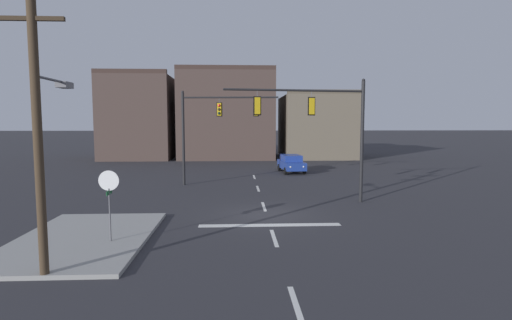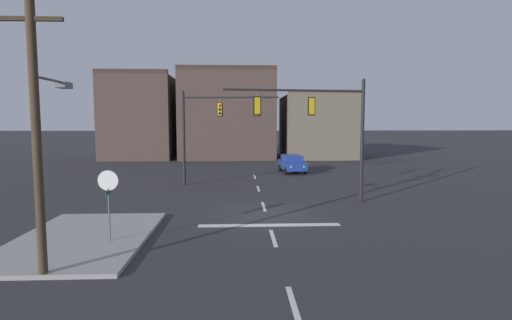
{
  "view_description": "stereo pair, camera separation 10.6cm",
  "coord_description": "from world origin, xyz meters",
  "px_view_note": "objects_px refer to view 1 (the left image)",
  "views": [
    {
      "loc": [
        -1.5,
        -19.67,
        4.63
      ],
      "look_at": [
        -0.37,
        3.24,
        2.46
      ],
      "focal_mm": 28.21,
      "sensor_mm": 36.0,
      "label": 1
    },
    {
      "loc": [
        -1.39,
        -19.68,
        4.63
      ],
      "look_at": [
        -0.37,
        3.24,
        2.46
      ],
      "focal_mm": 28.21,
      "sensor_mm": 36.0,
      "label": 2
    }
  ],
  "objects_px": {
    "signal_mast_near_side": "(324,120)",
    "signal_mast_far_side": "(210,121)",
    "stop_sign": "(109,189)",
    "car_lot_nearside": "(291,163)",
    "utility_pole": "(39,114)"
  },
  "relations": [
    {
      "from": "car_lot_nearside",
      "to": "utility_pole",
      "type": "bearing_deg",
      "value": -113.55
    },
    {
      "from": "stop_sign",
      "to": "car_lot_nearside",
      "type": "relative_size",
      "value": 0.62
    },
    {
      "from": "signal_mast_near_side",
      "to": "stop_sign",
      "type": "height_order",
      "value": "signal_mast_near_side"
    },
    {
      "from": "stop_sign",
      "to": "car_lot_nearside",
      "type": "distance_m",
      "value": 23.69
    },
    {
      "from": "signal_mast_far_side",
      "to": "utility_pole",
      "type": "xyz_separation_m",
      "value": [
        -3.82,
        -17.45,
        0.17
      ]
    },
    {
      "from": "stop_sign",
      "to": "utility_pole",
      "type": "distance_m",
      "value": 4.26
    },
    {
      "from": "signal_mast_near_side",
      "to": "signal_mast_far_side",
      "type": "bearing_deg",
      "value": 134.07
    },
    {
      "from": "stop_sign",
      "to": "signal_mast_far_side",
      "type": "bearing_deg",
      "value": 78.57
    },
    {
      "from": "signal_mast_far_side",
      "to": "car_lot_nearside",
      "type": "xyz_separation_m",
      "value": [
        6.93,
        7.21,
        -3.83
      ]
    },
    {
      "from": "signal_mast_near_side",
      "to": "signal_mast_far_side",
      "type": "relative_size",
      "value": 1.14
    },
    {
      "from": "signal_mast_far_side",
      "to": "car_lot_nearside",
      "type": "height_order",
      "value": "signal_mast_far_side"
    },
    {
      "from": "signal_mast_near_side",
      "to": "stop_sign",
      "type": "distance_m",
      "value": 12.39
    },
    {
      "from": "signal_mast_near_side",
      "to": "stop_sign",
      "type": "relative_size",
      "value": 2.83
    },
    {
      "from": "signal_mast_far_side",
      "to": "stop_sign",
      "type": "distance_m",
      "value": 14.81
    },
    {
      "from": "signal_mast_near_side",
      "to": "utility_pole",
      "type": "distance_m",
      "value": 14.88
    }
  ]
}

